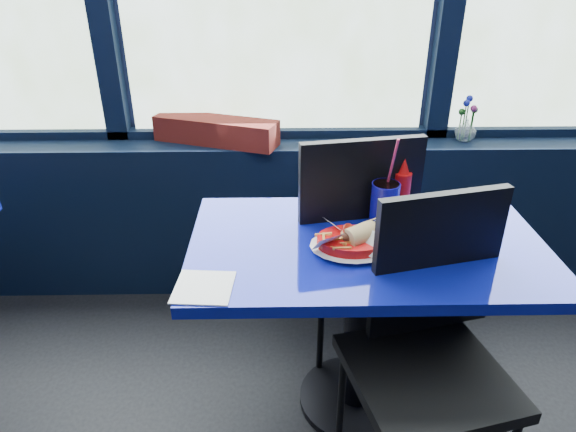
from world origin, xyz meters
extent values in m
cube|color=black|center=(0.00, 2.87, 0.40)|extent=(5.00, 0.26, 0.80)
cube|color=black|center=(0.00, 2.95, 0.81)|extent=(4.80, 0.08, 0.06)
cylinder|color=black|center=(0.30, 2.00, 0.01)|extent=(0.44, 0.44, 0.03)
cylinder|color=black|center=(0.30, 2.00, 0.34)|extent=(0.12, 0.12, 0.68)
cube|color=#0C158D|center=(0.30, 2.00, 0.73)|extent=(1.20, 0.70, 0.04)
cube|color=black|center=(0.45, 1.65, 0.48)|extent=(0.54, 0.54, 0.04)
cube|color=black|center=(0.50, 1.86, 0.75)|extent=(0.42, 0.13, 0.49)
cylinder|color=black|center=(0.21, 1.79, 0.23)|extent=(0.03, 0.03, 0.46)
cylinder|color=black|center=(0.59, 1.88, 0.23)|extent=(0.03, 0.03, 0.46)
cube|color=black|center=(0.34, 2.40, 0.51)|extent=(0.55, 0.55, 0.05)
cube|color=black|center=(0.30, 2.18, 0.79)|extent=(0.45, 0.11, 0.52)
cylinder|color=black|center=(0.50, 2.64, 0.24)|extent=(0.03, 0.03, 0.49)
cylinder|color=black|center=(0.57, 2.23, 0.24)|extent=(0.03, 0.03, 0.49)
cylinder|color=black|center=(0.10, 2.57, 0.24)|extent=(0.03, 0.03, 0.49)
cylinder|color=black|center=(0.17, 2.16, 0.24)|extent=(0.03, 0.03, 0.49)
cube|color=maroon|center=(-0.29, 2.86, 0.86)|extent=(0.61, 0.34, 0.12)
imported|color=silver|center=(0.91, 2.87, 0.85)|extent=(0.13, 0.13, 0.10)
cylinder|color=#1E5919|center=(0.89, 2.87, 0.88)|extent=(0.01, 0.01, 0.17)
sphere|color=#1F29B8|center=(0.89, 2.87, 0.98)|extent=(0.03, 0.03, 0.03)
cylinder|color=#1E5919|center=(0.92, 2.86, 0.87)|extent=(0.01, 0.01, 0.15)
sphere|color=#BF3885|center=(0.92, 2.86, 0.96)|extent=(0.03, 0.03, 0.03)
cylinder|color=#1E5919|center=(0.91, 2.89, 0.89)|extent=(0.01, 0.01, 0.19)
sphere|color=#1F29B8|center=(0.91, 2.89, 1.00)|extent=(0.03, 0.03, 0.03)
cylinder|color=#1E5919|center=(0.88, 2.88, 0.86)|extent=(0.01, 0.01, 0.12)
sphere|color=#1E5919|center=(0.88, 2.88, 0.94)|extent=(0.03, 0.03, 0.03)
cylinder|color=#1E5919|center=(0.93, 2.88, 0.87)|extent=(0.01, 0.01, 0.14)
sphere|color=#1E5919|center=(0.93, 2.88, 0.95)|extent=(0.03, 0.03, 0.03)
cylinder|color=red|center=(0.24, 1.95, 0.77)|extent=(0.27, 0.27, 0.04)
cylinder|color=white|center=(0.24, 1.95, 0.76)|extent=(0.26, 0.26, 0.00)
cylinder|color=silver|center=(0.34, 1.99, 0.80)|extent=(0.09, 0.09, 0.08)
sphere|color=brown|center=(0.23, 1.94, 0.81)|extent=(0.05, 0.05, 0.05)
cylinder|color=red|center=(0.22, 1.95, 0.83)|extent=(0.05, 0.05, 0.01)
cylinder|color=red|center=(0.45, 2.18, 0.84)|extent=(0.06, 0.06, 0.17)
cone|color=red|center=(0.45, 2.18, 0.95)|extent=(0.04, 0.04, 0.06)
cylinder|color=#120D95|center=(0.37, 2.12, 0.83)|extent=(0.10, 0.10, 0.16)
cylinder|color=black|center=(0.37, 2.12, 0.91)|extent=(0.09, 0.09, 0.01)
cylinder|color=#FF3557|center=(0.39, 2.12, 0.98)|extent=(0.02, 0.08, 0.22)
cube|color=white|center=(-0.22, 1.74, 0.75)|extent=(0.18, 0.18, 0.00)
camera|label=1|loc=(0.00, 0.51, 1.63)|focal=32.00mm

